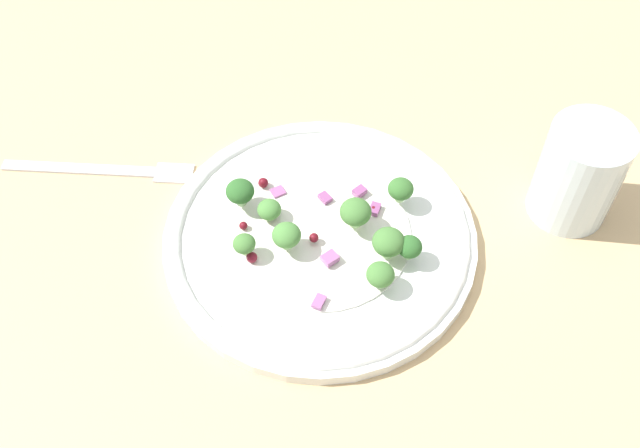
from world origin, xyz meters
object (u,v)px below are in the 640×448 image
Objects in this scene: broccoli_floret_0 at (356,212)px; plate at (320,236)px; broccoli_floret_2 at (247,247)px; fork at (110,169)px; water_glass at (579,173)px; broccoli_floret_1 at (287,236)px.

plate is at bearing 67.16° from broccoli_floret_0.
fork is at bearing 17.81° from broccoli_floret_2.
water_glass is at bearing -114.01° from plate.
water_glass reaches higher than broccoli_floret_1.
plate is 9.90× the size of broccoli_floret_0.
broccoli_floret_0 is 1.11× the size of broccoli_floret_1.
fork is (19.53, 15.07, -3.33)cm from broccoli_floret_0.
broccoli_floret_2 is (2.41, 9.57, -0.50)cm from broccoli_floret_0.
broccoli_floret_1 is 3.52cm from broccoli_floret_2.
broccoli_floret_1 is (0.14, 3.33, 2.52)cm from plate.
water_glass is (-8.21, -18.26, 1.30)cm from broccoli_floret_0.
plate is 7.14cm from broccoli_floret_2.
broccoli_floret_0 is at bearing -104.16° from broccoli_floret_2.
water_glass is (-9.57, -24.49, 1.50)cm from broccoli_floret_1.
water_glass reaches higher than broccoli_floret_0.
broccoli_floret_1 is 26.34cm from water_glass.
broccoli_floret_2 is 0.13× the size of fork.
fork is 1.63× the size of water_glass.
water_glass is at bearing -110.88° from broccoli_floret_2.
broccoli_floret_0 is at bearing -142.34° from fork.
fork is (17.11, 5.50, -2.83)cm from broccoli_floret_2.
fork is at bearing 25.96° from broccoli_floret_1.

